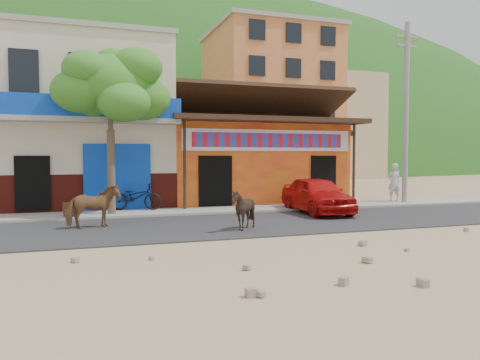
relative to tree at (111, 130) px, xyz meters
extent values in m
plane|color=#9E825B|center=(4.60, -5.80, -3.12)|extent=(120.00, 120.00, 0.00)
cube|color=#28282B|center=(4.60, -3.30, -3.10)|extent=(60.00, 5.00, 0.04)
cube|color=gray|center=(4.60, 0.20, -3.06)|extent=(60.00, 2.00, 0.12)
cube|color=orange|center=(6.60, 4.20, -1.32)|extent=(8.00, 6.00, 3.60)
cube|color=beige|center=(-0.90, 4.20, 0.38)|extent=(7.00, 6.00, 7.00)
cube|color=#CC723F|center=(13.60, 18.20, 2.88)|extent=(9.00, 9.00, 12.00)
cube|color=tan|center=(22.60, 24.20, 1.88)|extent=(8.00, 8.00, 10.00)
ellipsoid|color=#194C14|center=(4.60, 64.20, 8.88)|extent=(100.00, 40.00, 24.00)
cylinder|color=gray|center=(12.80, 0.20, 1.00)|extent=(0.24, 0.24, 8.00)
imported|color=brown|center=(-0.70, -2.78, -2.44)|extent=(1.64, 1.04, 1.28)
imported|color=black|center=(3.42, -4.57, -2.49)|extent=(1.14, 1.03, 1.19)
imported|color=red|center=(7.39, -1.61, -2.39)|extent=(1.86, 4.13, 1.38)
imported|color=black|center=(0.95, 0.82, -2.49)|extent=(2.04, 1.17, 1.01)
imported|color=silver|center=(12.60, 0.70, -2.14)|extent=(0.69, 0.51, 1.73)
camera|label=1|loc=(-1.03, -17.32, -0.92)|focal=35.00mm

